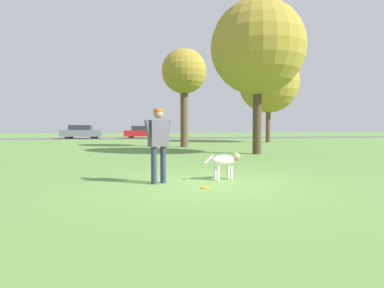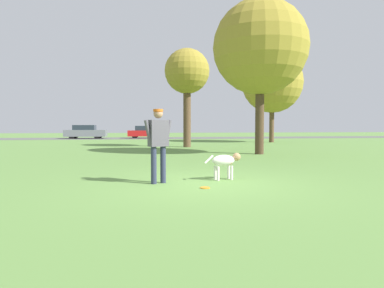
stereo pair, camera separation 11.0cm
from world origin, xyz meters
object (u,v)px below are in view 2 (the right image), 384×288
Objects in this scene: person at (158,139)px; dog at (225,161)px; frisbee at (205,188)px; tree_near_right at (260,48)px; tree_far_right at (272,83)px; parked_car_grey at (86,132)px; parked_car_red at (145,132)px; tree_mid_center at (187,73)px.

person is 1.72× the size of dog.
tree_near_right is (4.29, 8.36, 4.98)m from frisbee.
parked_car_grey is (-16.30, 10.80, -4.15)m from tree_far_right.
dog is 0.14× the size of tree_near_right.
tree_near_right is at bearing 49.01° from dog.
frisbee is 0.06× the size of parked_car_red.
tree_mid_center is 16.96m from parked_car_red.
tree_near_right is 23.21m from parked_car_red.
dog is at bearing -116.02° from tree_near_right.
tree_far_right is 1.01× the size of tree_near_right.
parked_car_red reaches higher than frisbee.
person is 1.59m from frisbee.
parked_car_grey is (-8.54, 16.04, -3.96)m from tree_mid_center.
tree_far_right is 9.37m from tree_mid_center.
parked_car_red is (-10.02, 11.08, -4.19)m from tree_far_right.
dog is at bearing -14.91° from person.
tree_near_right is 1.86× the size of parked_car_red.
tree_far_right is (8.72, 18.48, 4.41)m from dog.
tree_far_right is (9.45, 19.55, 4.85)m from frisbee.
dog is 13.93m from tree_mid_center.
tree_mid_center reaches higher than parked_car_red.
person is 0.23× the size of tree_far_right.
person is at bearing -88.00° from parked_car_red.
frisbee is 15.14m from tree_mid_center.
tree_near_right reaches higher than frisbee.
frisbee is at bearing -64.30° from person.
person is 10.03m from tree_near_right.
person is 0.28× the size of tree_mid_center.
frisbee is at bearing -74.55° from parked_car_grey.
person is at bearing 140.71° from frisbee.
tree_near_right is at bearing -114.77° from tree_far_right.
tree_near_right is at bearing -66.37° from tree_mid_center.
tree_mid_center is (0.96, 13.24, 4.21)m from dog.
parked_car_grey is at bearing 116.87° from tree_near_right.
frisbee is at bearing -86.22° from parked_car_red.
person is 30.16m from parked_car_grey.
parked_car_red is (-1.30, 29.56, 0.21)m from dog.
parked_car_grey is (-7.58, 29.28, 0.25)m from dog.
parked_car_grey reaches higher than frisbee.
parked_car_red is (-2.26, 16.32, -4.00)m from tree_mid_center.
dog is 4.63× the size of frisbee.
parked_car_red is at bearing 64.27° from person.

